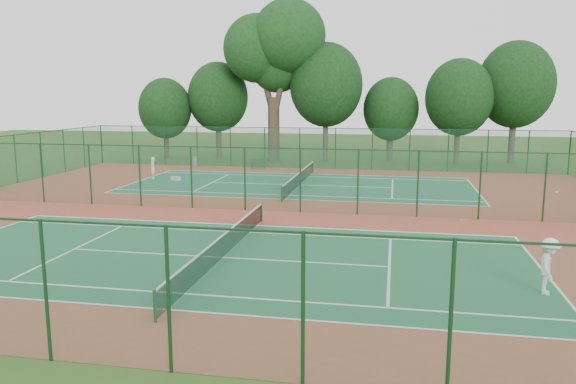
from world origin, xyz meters
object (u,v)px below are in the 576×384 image
Objects in this scene: trash_bin at (195,162)px; player_near at (549,266)px; player_far at (153,168)px; big_tree at (275,47)px; kit_bag at (176,178)px; bench at (258,164)px.

player_near is at bearing -51.73° from trash_bin.
player_far is 17.73m from big_tree.
big_tree is at bearing 95.07° from kit_bag.
player_near is at bearing -64.64° from big_tree.
player_far reaches higher than kit_bag.
kit_bag is at bearing 55.82° from player_far.
player_far is 7.16m from trash_bin.
bench is at bearing 117.80° from player_far.
player_near reaches higher than trash_bin.
player_far is 1.18× the size of bench.
kit_bag is at bearing -108.47° from big_tree.
player_far is 9.62m from bench.
kit_bag is at bearing 56.76° from player_near.
trash_bin is at bearing 153.96° from player_far.
trash_bin is at bearing 156.97° from bench.
bench is 1.77× the size of kit_bag.
kit_bag is (-20.76, 20.34, -0.78)m from player_near.
bench is 11.84m from big_tree.
player_far is 2.09× the size of kit_bag.
big_tree reaches higher than kit_bag.
big_tree reaches higher than trash_bin.
bench is 8.84m from kit_bag.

